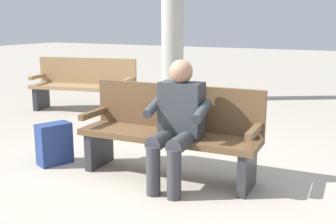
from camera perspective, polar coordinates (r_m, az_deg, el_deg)
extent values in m
plane|color=#A89E8E|center=(4.18, -0.07, -8.91)|extent=(40.00, 40.00, 0.00)
cube|color=brown|center=(4.04, -0.08, -3.35)|extent=(1.82, 0.58, 0.06)
cube|color=brown|center=(4.17, 1.15, 0.75)|extent=(1.80, 0.15, 0.45)
cube|color=brown|center=(3.74, 11.85, -2.54)|extent=(0.09, 0.48, 0.06)
cube|color=brown|center=(4.42, -10.15, -0.19)|extent=(0.09, 0.48, 0.06)
cube|color=#2D2D33|center=(3.87, 10.87, -7.84)|extent=(0.10, 0.44, 0.39)
cube|color=#2D2D33|center=(4.49, -9.44, -4.92)|extent=(0.10, 0.44, 0.39)
cube|color=#33383D|center=(3.86, 1.87, 0.33)|extent=(0.41, 0.24, 0.52)
sphere|color=#A87A5B|center=(3.79, 1.80, 5.59)|extent=(0.22, 0.22, 0.22)
cylinder|color=#38383D|center=(3.70, 2.02, -4.14)|extent=(0.17, 0.43, 0.15)
cylinder|color=#38383D|center=(3.78, -0.79, -3.78)|extent=(0.17, 0.43, 0.15)
cylinder|color=#38383D|center=(3.61, 0.83, -8.57)|extent=(0.13, 0.13, 0.45)
cylinder|color=#38383D|center=(3.69, -2.04, -8.11)|extent=(0.13, 0.13, 0.45)
cylinder|color=#33383D|center=(3.68, 4.72, 0.10)|extent=(0.11, 0.32, 0.18)
cylinder|color=#33383D|center=(3.87, -1.98, 0.73)|extent=(0.11, 0.32, 0.18)
cube|color=navy|center=(4.64, -15.41, -4.24)|extent=(0.32, 0.40, 0.45)
cube|color=navy|center=(4.77, -15.96, -4.69)|extent=(0.13, 0.24, 0.20)
cube|color=#9E7A51|center=(7.22, -11.74, 3.38)|extent=(1.86, 0.88, 0.06)
cube|color=#9E7A51|center=(7.38, -11.09, 5.60)|extent=(1.76, 0.47, 0.45)
cube|color=#9E7A51|center=(6.87, -5.39, 4.40)|extent=(0.17, 0.48, 0.06)
cube|color=#9E7A51|center=(7.61, -17.57, 4.66)|extent=(0.17, 0.48, 0.06)
cube|color=#2D2D33|center=(6.95, -5.71, 1.35)|extent=(0.18, 0.44, 0.39)
cube|color=#2D2D33|center=(7.64, -17.07, 1.87)|extent=(0.18, 0.44, 0.39)
cylinder|color=#B2AFA8|center=(8.05, 0.63, 14.35)|extent=(0.43, 0.43, 3.59)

